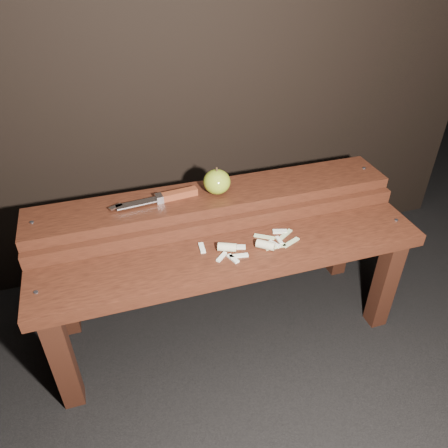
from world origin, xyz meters
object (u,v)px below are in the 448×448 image
object	(u,v)px
knife	(169,196)
apple	(217,182)
bench_rear_tier	(215,215)
bench_front_tier	(236,272)

from	to	relation	value
knife	apple	bearing A→B (deg)	-1.56
bench_rear_tier	knife	bearing A→B (deg)	176.65
bench_rear_tier	apple	xyz separation A→B (m)	(0.01, 0.00, 0.13)
apple	knife	xyz separation A→B (m)	(-0.16, 0.00, -0.03)
apple	knife	bearing A→B (deg)	178.44
bench_front_tier	knife	size ratio (longest dim) A/B	4.22
bench_front_tier	apple	bearing A→B (deg)	87.42
bench_rear_tier	apple	bearing A→B (deg)	22.51
apple	bench_rear_tier	bearing A→B (deg)	-157.49
bench_front_tier	apple	world-z (taller)	apple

